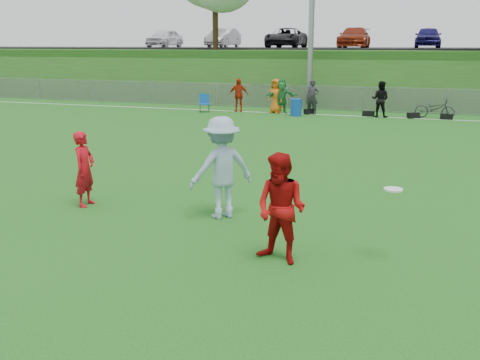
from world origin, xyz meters
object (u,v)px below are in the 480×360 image
at_px(player_blue, 222,168).
at_px(bicycle, 435,108).
at_px(frisbee, 393,189).
at_px(recycling_bin, 296,107).
at_px(player_red_center, 281,209).
at_px(player_red_left, 84,169).

xyz_separation_m(player_blue, bicycle, (4.43, 16.87, -0.55)).
distance_m(player_blue, frisbee, 3.57).
xyz_separation_m(recycling_bin, bicycle, (6.36, 1.12, 0.06)).
xyz_separation_m(player_red_center, frisbee, (1.66, 0.58, 0.31)).
bearing_deg(recycling_bin, player_red_center, -78.44).
xyz_separation_m(player_blue, frisbee, (3.33, -1.28, 0.18)).
height_order(player_blue, frisbee, player_blue).
bearing_deg(player_red_left, bicycle, -26.54).
relative_size(frisbee, bicycle, 0.16).
distance_m(player_red_left, player_red_center, 5.03).
distance_m(player_blue, recycling_bin, 15.88).
bearing_deg(bicycle, frisbee, -173.07).
bearing_deg(frisbee, player_blue, 158.98).
distance_m(player_red_center, player_blue, 2.50).
relative_size(player_red_left, player_blue, 0.79).
bearing_deg(player_red_center, recycling_bin, 118.55).
distance_m(player_red_center, recycling_bin, 17.98).
bearing_deg(bicycle, recycling_bin, 110.39).
bearing_deg(player_red_left, recycling_bin, -6.86).
bearing_deg(player_red_center, frisbee, 36.17).
xyz_separation_m(player_red_left, player_red_center, (4.73, -1.69, 0.08)).
bearing_deg(player_blue, frisbee, 115.63).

